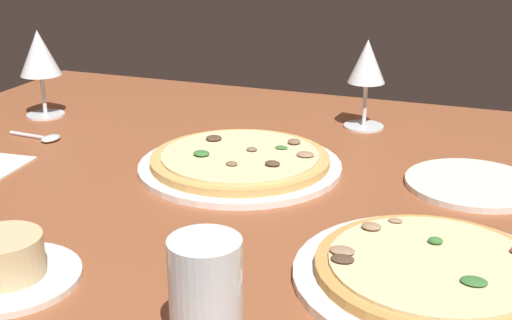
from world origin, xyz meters
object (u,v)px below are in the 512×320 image
(pizza_main, at_px, (240,162))
(spoon, at_px, (45,138))
(ramekin_on_saucer, at_px, (6,264))
(wine_glass_far, at_px, (39,56))
(pizza_side, at_px, (432,272))
(water_glass, at_px, (206,305))
(wine_glass_near, at_px, (367,66))
(side_plate, at_px, (473,184))

(pizza_main, distance_m, spoon, 0.38)
(ramekin_on_saucer, distance_m, wine_glass_far, 0.67)
(pizza_side, height_order, water_glass, water_glass)
(wine_glass_near, xyz_separation_m, spoon, (0.51, 0.27, -0.11))
(pizza_side, relative_size, wine_glass_far, 1.82)
(wine_glass_near, relative_size, side_plate, 0.83)
(wine_glass_near, height_order, side_plate, wine_glass_near)
(ramekin_on_saucer, xyz_separation_m, side_plate, (-0.46, -0.46, -0.02))
(side_plate, bearing_deg, pizza_main, 8.55)
(spoon, bearing_deg, pizza_side, 159.49)
(pizza_main, relative_size, pizza_side, 1.04)
(pizza_side, xyz_separation_m, wine_glass_far, (0.79, -0.39, 0.11))
(pizza_side, xyz_separation_m, ramekin_on_saucer, (0.44, 0.16, 0.01))
(ramekin_on_saucer, xyz_separation_m, water_glass, (-0.26, 0.04, 0.03))
(wine_glass_far, bearing_deg, ramekin_on_saucer, 122.88)
(pizza_main, xyz_separation_m, ramekin_on_saucer, (0.11, 0.41, 0.01))
(ramekin_on_saucer, xyz_separation_m, wine_glass_near, (-0.25, -0.70, 0.10))
(pizza_side, bearing_deg, spoon, -20.51)
(spoon, bearing_deg, water_glass, 138.33)
(ramekin_on_saucer, bearing_deg, water_glass, 170.97)
(pizza_side, distance_m, ramekin_on_saucer, 0.47)
(wine_glass_far, distance_m, spoon, 0.19)
(wine_glass_near, bearing_deg, ramekin_on_saucer, 70.47)
(pizza_main, height_order, water_glass, water_glass)
(wine_glass_near, distance_m, water_glass, 0.74)
(water_glass, bearing_deg, pizza_side, -131.23)
(spoon, bearing_deg, side_plate, -176.97)
(pizza_main, distance_m, water_glass, 0.48)
(ramekin_on_saucer, bearing_deg, wine_glass_near, -109.53)
(ramekin_on_saucer, bearing_deg, pizza_main, -105.23)
(ramekin_on_saucer, height_order, wine_glass_near, wine_glass_near)
(pizza_side, bearing_deg, water_glass, 48.77)
(pizza_side, distance_m, side_plate, 0.30)
(pizza_side, relative_size, wine_glass_near, 1.86)
(pizza_side, bearing_deg, wine_glass_far, -26.14)
(side_plate, relative_size, spoon, 1.86)
(wine_glass_near, relative_size, spoon, 1.55)
(ramekin_on_saucer, height_order, wine_glass_far, wine_glass_far)
(pizza_main, height_order, spoon, pizza_main)
(ramekin_on_saucer, height_order, water_glass, water_glass)
(pizza_main, bearing_deg, water_glass, 108.01)
(pizza_side, distance_m, wine_glass_near, 0.58)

